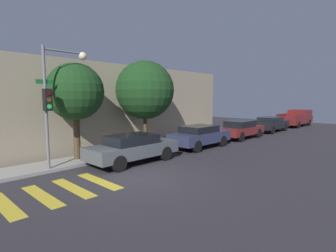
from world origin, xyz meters
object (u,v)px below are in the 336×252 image
Objects in this scene: sedan_far_end at (241,129)px; tree_near_corner at (75,92)px; traffic_light_pole at (56,90)px; sedan_tail_of_row at (271,124)px; tree_midblock at (145,90)px; sedan_near_corner at (133,147)px; sedan_middle at (200,136)px; pickup_truck at (296,118)px.

tree_near_corner is at bearing 170.06° from sedan_far_end.
traffic_light_pole is at bearing 174.65° from sedan_far_end.
tree_midblock reaches higher than sedan_tail_of_row.
sedan_far_end is 5.61m from sedan_tail_of_row.
sedan_tail_of_row is 13.90m from tree_midblock.
tree_near_corner reaches higher than sedan_near_corner.
sedan_middle is 5.18m from sedan_far_end.
sedan_far_end reaches higher than sedan_tail_of_row.
pickup_truck is (22.98, -0.00, 0.15)m from sedan_near_corner.
tree_near_corner is (-7.08, 2.15, 2.64)m from sedan_middle.
tree_midblock reaches higher than sedan_near_corner.
traffic_light_pole is 19.40m from sedan_tail_of_row.
tree_near_corner is 4.43m from tree_midblock.
sedan_near_corner is 0.85× the size of tree_midblock.
sedan_tail_of_row is at bearing 0.00° from sedan_far_end.
tree_near_corner reaches higher than pickup_truck.
tree_midblock is at bearing 140.93° from sedan_middle.
pickup_truck is at bearing -0.00° from sedan_near_corner.
sedan_near_corner is 1.02× the size of sedan_far_end.
sedan_far_end is 12.72m from tree_near_corner.
sedan_middle is at bearing 0.00° from sedan_near_corner.
traffic_light_pole is at bearing 157.31° from sedan_near_corner.
sedan_middle reaches higher than sedan_far_end.
tree_near_corner is (1.30, 0.88, -0.04)m from traffic_light_pole.
tree_midblock reaches higher than sedan_middle.
sedan_middle is 17.65m from pickup_truck.
sedan_tail_of_row is at bearing -0.00° from sedan_near_corner.
traffic_light_pole is at bearing 176.21° from sedan_tail_of_row.
traffic_light_pole reaches higher than sedan_tail_of_row.
pickup_truck is at bearing 0.00° from sedan_tail_of_row.
sedan_far_end is at bearing -9.94° from tree_near_corner.
traffic_light_pole is 1.13× the size of sedan_tail_of_row.
sedan_far_end is at bearing -15.35° from tree_midblock.
traffic_light_pole reaches higher than sedan_far_end.
pickup_truck is at bearing -6.04° from tree_midblock.
pickup_truck is at bearing 0.00° from sedan_far_end.
tree_midblock is (-7.83, 2.15, 2.83)m from sedan_far_end.
sedan_near_corner is 5.34m from sedan_middle.
tree_midblock reaches higher than traffic_light_pole.
pickup_truck is at bearing -4.97° from tree_near_corner.
sedan_far_end is 8.60m from tree_midblock.
traffic_light_pole reaches higher than pickup_truck.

